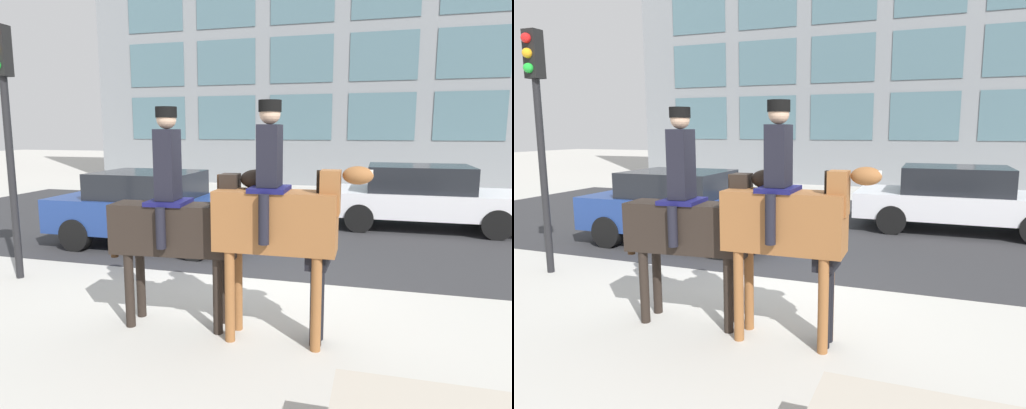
{
  "view_description": "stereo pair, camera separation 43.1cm",
  "coord_description": "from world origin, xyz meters",
  "views": [
    {
      "loc": [
        1.63,
        -6.12,
        2.29
      ],
      "look_at": [
        0.2,
        -0.85,
        1.41
      ],
      "focal_mm": 32.0,
      "sensor_mm": 36.0,
      "label": 1
    },
    {
      "loc": [
        2.04,
        -5.99,
        2.29
      ],
      "look_at": [
        0.2,
        -0.85,
        1.41
      ],
      "focal_mm": 32.0,
      "sensor_mm": 36.0,
      "label": 2
    }
  ],
  "objects": [
    {
      "name": "traffic_light",
      "position": [
        -3.77,
        -0.44,
        2.56
      ],
      "size": [
        0.24,
        0.29,
        3.8
      ],
      "color": "black",
      "rests_on": "ground_plane"
    },
    {
      "name": "pedestrian_bystander",
      "position": [
        1.02,
        -1.42,
        0.97
      ],
      "size": [
        0.83,
        0.43,
        1.64
      ],
      "rotation": [
        0.0,
        0.0,
        3.12
      ],
      "color": "black",
      "rests_on": "ground_plane"
    },
    {
      "name": "mounted_horse_lead",
      "position": [
        -0.58,
        -1.38,
        1.27
      ],
      "size": [
        1.95,
        0.65,
        2.55
      ],
      "rotation": [
        0.0,
        0.0,
        0.08
      ],
      "color": "black",
      "rests_on": "ground_plane"
    },
    {
      "name": "road_surface",
      "position": [
        0.0,
        4.75,
        0.0
      ],
      "size": [
        21.95,
        8.5,
        0.01
      ],
      "color": "#2D2D30",
      "rests_on": "ground_plane"
    },
    {
      "name": "ground_plane",
      "position": [
        0.0,
        0.0,
        0.0
      ],
      "size": [
        80.0,
        80.0,
        0.0
      ],
      "primitive_type": "plane",
      "color": "#B2AFA8"
    },
    {
      "name": "mounted_horse_companion",
      "position": [
        0.61,
        -1.47,
        1.39
      ],
      "size": [
        1.73,
        0.65,
        2.6
      ],
      "rotation": [
        0.0,
        0.0,
        0.02
      ],
      "color": "brown",
      "rests_on": "ground_plane"
    },
    {
      "name": "street_car_near_lane",
      "position": [
        -2.75,
        2.06,
        0.77
      ],
      "size": [
        3.94,
        1.9,
        1.48
      ],
      "color": "navy",
      "rests_on": "ground_plane"
    },
    {
      "name": "street_car_far_lane",
      "position": [
        2.62,
        5.21,
        0.77
      ],
      "size": [
        4.6,
        2.04,
        1.48
      ],
      "color": "silver",
      "rests_on": "ground_plane"
    }
  ]
}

